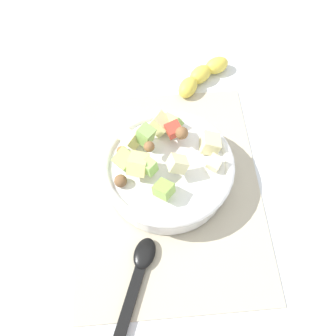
# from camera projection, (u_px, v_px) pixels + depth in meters

# --- Properties ---
(ground_plane) EXTENTS (2.40, 2.40, 0.00)m
(ground_plane) POSITION_uv_depth(u_px,v_px,m) (168.00, 190.00, 0.75)
(ground_plane) COLOR silver
(placemat) EXTENTS (0.46, 0.34, 0.01)m
(placemat) POSITION_uv_depth(u_px,v_px,m) (168.00, 190.00, 0.75)
(placemat) COLOR #BCB299
(placemat) RESTS_ON ground_plane
(salad_bowl) EXTENTS (0.24, 0.24, 0.11)m
(salad_bowl) POSITION_uv_depth(u_px,v_px,m) (167.00, 169.00, 0.72)
(salad_bowl) COLOR white
(salad_bowl) RESTS_ON placemat
(serving_spoon) EXTENTS (0.22, 0.10, 0.01)m
(serving_spoon) POSITION_uv_depth(u_px,v_px,m) (136.00, 280.00, 0.65)
(serving_spoon) COLOR black
(serving_spoon) RESTS_ON placemat
(banana_whole) EXTENTS (0.12, 0.13, 0.04)m
(banana_whole) POSITION_uv_depth(u_px,v_px,m) (202.00, 76.00, 0.87)
(banana_whole) COLOR yellow
(banana_whole) RESTS_ON ground_plane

